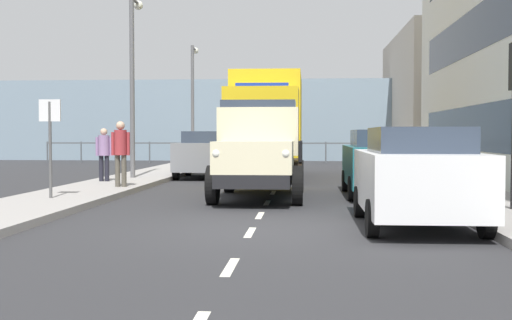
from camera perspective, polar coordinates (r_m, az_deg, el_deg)
The scene contains 17 objects.
ground_plane at distance 19.20m, azimuth 1.67°, elevation -2.55°, with size 80.00×80.00×0.00m, color #2D2D30.
sidewalk_left at distance 19.58m, azimuth 16.15°, elevation -2.33°, with size 2.29×36.27×0.15m, color #9E9993.
sidewalk_right at distance 20.03m, azimuth -12.47°, elevation -2.19°, with size 2.29×36.27×0.15m, color #9E9993.
road_centreline_markings at distance 18.18m, azimuth 1.52°, elevation -2.81°, with size 0.12×31.42×0.01m.
building_far_block at distance 39.22m, azimuth 16.49°, elevation 5.13°, with size 6.09×12.82×7.30m.
sea_horizon at distance 40.26m, azimuth 3.11°, elevation 3.50°, with size 80.00×0.80×5.00m, color gray.
seawall_railing at distance 36.66m, azimuth 2.98°, elevation 1.15°, with size 28.08×0.08×1.20m.
truck_vintage_cream at distance 16.08m, azimuth 0.27°, elevation 0.73°, with size 2.17×5.64×2.43m.
lorry_cargo_yellow at distance 24.44m, azimuth 0.99°, elevation 3.34°, with size 2.58×8.20×3.87m.
car_white_kerbside_near at distance 11.60m, azimuth 13.78°, elevation -1.31°, with size 1.91×4.05×1.72m.
car_teal_kerbside_1 at distance 17.22m, azimuth 10.70°, elevation -0.15°, with size 1.76×4.32×1.72m.
car_grey_oppositeside_0 at distance 24.27m, azimuth -4.40°, elevation 0.56°, with size 1.92×3.94×1.72m.
pedestrian_couple_b at distance 18.50m, azimuth -11.72°, elevation 1.03°, with size 0.53×0.34×1.82m.
pedestrian_strolling at distance 20.83m, azimuth -13.12°, elevation 0.84°, with size 0.53×0.34×1.65m.
lamp_post_promenade at distance 22.73m, azimuth -10.65°, elevation 7.80°, with size 0.32×1.14×6.12m.
lamp_post_far at distance 33.32m, azimuth -5.50°, elevation 5.87°, with size 0.32×1.14×5.94m.
street_sign at distance 15.62m, azimuth -17.52°, elevation 2.43°, with size 0.50×0.07×2.25m.
Camera 1 is at (-0.91, 10.85, 1.60)m, focal length 45.88 mm.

